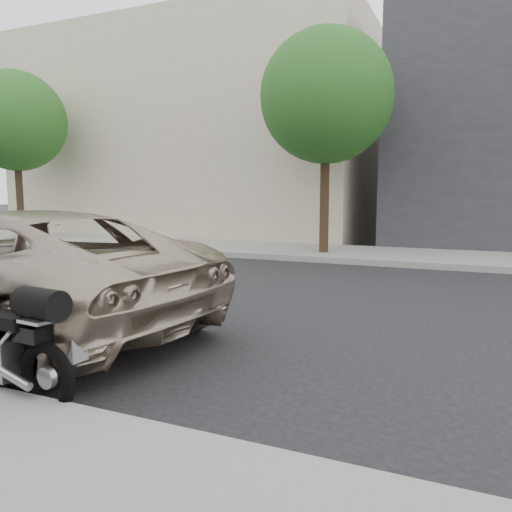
# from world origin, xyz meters

# --- Properties ---
(ground) EXTENTS (120.00, 120.00, 0.00)m
(ground) POSITION_xyz_m (0.00, 0.00, 0.00)
(ground) COLOR black
(ground) RESTS_ON ground
(far_sidewalk) EXTENTS (44.00, 3.00, 0.15)m
(far_sidewalk) POSITION_xyz_m (0.00, -6.50, 0.07)
(far_sidewalk) COLOR gray
(far_sidewalk) RESTS_ON ground
(far_building_cream) EXTENTS (14.00, 11.00, 8.00)m
(far_building_cream) POSITION_xyz_m (9.00, -13.50, 4.00)
(far_building_cream) COLOR #BAAF94
(far_building_cream) RESTS_ON ground
(street_tree_mid) EXTENTS (3.40, 3.40, 5.70)m
(street_tree_mid) POSITION_xyz_m (2.00, -6.00, 4.14)
(street_tree_mid) COLOR #332517
(street_tree_mid) RESTS_ON far_sidewalk
(street_tree_right) EXTENTS (3.40, 3.40, 5.70)m
(street_tree_right) POSITION_xyz_m (13.00, -6.00, 4.14)
(street_tree_right) COLOR #332517
(street_tree_right) RESTS_ON far_sidewalk
(motorcycle) EXTENTS (1.90, 0.61, 1.20)m
(motorcycle) POSITION_xyz_m (1.87, 3.89, 0.52)
(motorcycle) COLOR black
(motorcycle) RESTS_ON ground
(minivan) EXTENTS (5.72, 3.19, 1.51)m
(minivan) POSITION_xyz_m (3.59, 2.36, 0.76)
(minivan) COLOR tan
(minivan) RESTS_ON ground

